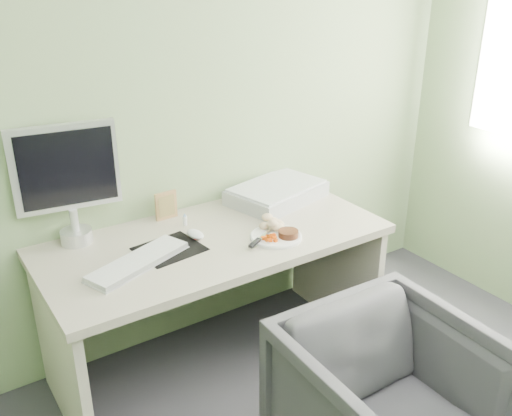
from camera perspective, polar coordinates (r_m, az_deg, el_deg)
wall_back at (r=2.77m, az=-8.48°, el=11.66°), size 3.50×0.00×3.50m
desk at (r=2.75m, az=-4.07°, el=-6.28°), size 1.60×0.75×0.73m
plate at (r=2.64m, az=2.01°, el=-2.88°), size 0.24×0.24×0.01m
steak at (r=2.62m, az=3.26°, el=-2.57°), size 0.12×0.12×0.03m
potato_pile at (r=2.69m, az=1.76°, el=-1.51°), size 0.12×0.10×0.06m
carrot_heap at (r=2.58m, az=1.29°, el=-2.89°), size 0.07×0.06×0.04m
steak_knife at (r=2.57m, az=0.23°, el=-3.22°), size 0.20×0.12×0.02m
mousepad at (r=2.57m, az=-8.65°, el=-4.07°), size 0.30×0.27×0.00m
keyboard at (r=2.46m, az=-11.69°, el=-5.22°), size 0.49×0.30×0.02m
computer_mouse at (r=2.65m, az=-6.09°, el=-2.63°), size 0.07×0.11×0.04m
photo_frame at (r=2.84m, az=-8.98°, el=0.26°), size 0.11×0.02×0.14m
eyedrop_bottle at (r=2.77m, az=-7.13°, el=-1.17°), size 0.02×0.02×0.06m
scanner at (r=3.04m, az=2.09°, el=1.48°), size 0.56×0.44×0.08m
monitor at (r=2.63m, az=-18.37°, el=2.89°), size 0.46×0.15×0.55m
desk_chair at (r=2.38m, az=13.09°, el=-18.77°), size 0.74×0.76×0.67m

